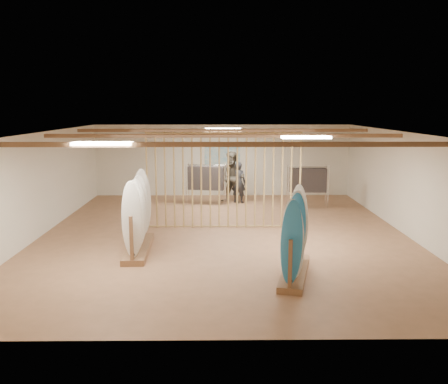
{
  "coord_description": "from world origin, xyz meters",
  "views": [
    {
      "loc": [
        -0.14,
        -12.64,
        3.46
      ],
      "look_at": [
        0.0,
        0.0,
        1.2
      ],
      "focal_mm": 38.0,
      "sensor_mm": 36.0,
      "label": 1
    }
  ],
  "objects_px": {
    "clothing_rack_a": "(206,178)",
    "clothing_rack_b": "(308,180)",
    "rack_right": "(295,248)",
    "shopper_b": "(233,174)",
    "rack_left": "(138,225)",
    "shopper_a": "(238,180)"
  },
  "relations": [
    {
      "from": "rack_right",
      "to": "rack_left",
      "type": "bearing_deg",
      "value": 167.7
    },
    {
      "from": "clothing_rack_a",
      "to": "clothing_rack_b",
      "type": "height_order",
      "value": "clothing_rack_a"
    },
    {
      "from": "rack_right",
      "to": "clothing_rack_b",
      "type": "relative_size",
      "value": 1.53
    },
    {
      "from": "clothing_rack_a",
      "to": "shopper_b",
      "type": "distance_m",
      "value": 1.0
    },
    {
      "from": "clothing_rack_b",
      "to": "rack_right",
      "type": "bearing_deg",
      "value": -103.06
    },
    {
      "from": "rack_left",
      "to": "clothing_rack_a",
      "type": "height_order",
      "value": "rack_left"
    },
    {
      "from": "clothing_rack_a",
      "to": "shopper_b",
      "type": "xyz_separation_m",
      "value": [
        0.97,
        0.23,
        0.1
      ]
    },
    {
      "from": "shopper_b",
      "to": "rack_left",
      "type": "bearing_deg",
      "value": -87.75
    },
    {
      "from": "rack_left",
      "to": "rack_right",
      "type": "distance_m",
      "value": 3.95
    },
    {
      "from": "rack_right",
      "to": "shopper_b",
      "type": "bearing_deg",
      "value": 112.0
    },
    {
      "from": "clothing_rack_b",
      "to": "clothing_rack_a",
      "type": "bearing_deg",
      "value": 171.59
    },
    {
      "from": "clothing_rack_a",
      "to": "clothing_rack_b",
      "type": "relative_size",
      "value": 1.01
    },
    {
      "from": "clothing_rack_b",
      "to": "shopper_a",
      "type": "bearing_deg",
      "value": 161.15
    },
    {
      "from": "clothing_rack_b",
      "to": "shopper_b",
      "type": "bearing_deg",
      "value": 163.86
    },
    {
      "from": "rack_right",
      "to": "shopper_b",
      "type": "height_order",
      "value": "shopper_b"
    },
    {
      "from": "rack_right",
      "to": "clothing_rack_b",
      "type": "bearing_deg",
      "value": 91.52
    },
    {
      "from": "rack_right",
      "to": "clothing_rack_b",
      "type": "height_order",
      "value": "rack_right"
    },
    {
      "from": "rack_left",
      "to": "clothing_rack_b",
      "type": "xyz_separation_m",
      "value": [
        5.07,
        5.17,
        0.31
      ]
    },
    {
      "from": "clothing_rack_b",
      "to": "shopper_a",
      "type": "height_order",
      "value": "shopper_a"
    },
    {
      "from": "rack_right",
      "to": "shopper_b",
      "type": "relative_size",
      "value": 1.05
    },
    {
      "from": "shopper_a",
      "to": "clothing_rack_a",
      "type": "bearing_deg",
      "value": 35.34
    },
    {
      "from": "rack_left",
      "to": "shopper_a",
      "type": "relative_size",
      "value": 1.38
    }
  ]
}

